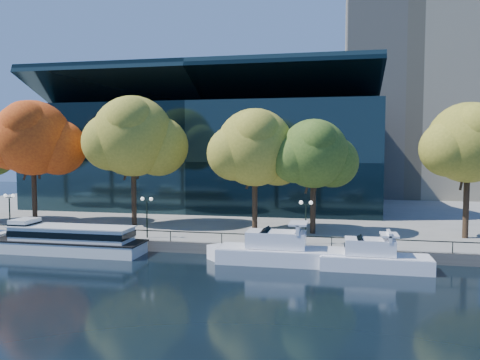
% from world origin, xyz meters
% --- Properties ---
extents(ground, '(160.00, 160.00, 0.00)m').
position_xyz_m(ground, '(0.00, 0.00, 0.00)').
color(ground, black).
rests_on(ground, ground).
extents(promenade, '(90.00, 67.08, 1.00)m').
position_xyz_m(promenade, '(0.00, 36.38, 0.50)').
color(promenade, slate).
rests_on(promenade, ground).
extents(railing, '(88.20, 0.08, 0.99)m').
position_xyz_m(railing, '(0.00, 3.25, 1.94)').
color(railing, black).
rests_on(railing, promenade).
extents(convention_building, '(50.00, 24.57, 21.43)m').
position_xyz_m(convention_building, '(-4.00, 31.79, 8.51)').
color(convention_building, black).
rests_on(convention_building, ground).
extents(office_tower, '(22.50, 22.50, 65.90)m').
position_xyz_m(office_tower, '(28.00, 55.00, 33.02)').
color(office_tower, gray).
rests_on(office_tower, ground).
extents(tour_boat, '(16.26, 3.63, 3.08)m').
position_xyz_m(tour_boat, '(-9.74, 0.83, 1.31)').
color(tour_boat, silver).
rests_on(tour_boat, ground).
extents(cruiser_near, '(12.32, 3.17, 3.57)m').
position_xyz_m(cruiser_near, '(10.42, 0.90, 1.11)').
color(cruiser_near, white).
rests_on(cruiser_near, ground).
extents(cruiser_far, '(9.82, 2.72, 3.21)m').
position_xyz_m(cruiser_far, '(18.06, 0.24, 1.02)').
color(cruiser_far, white).
rests_on(cruiser_far, ground).
extents(tree_1, '(10.92, 8.96, 14.36)m').
position_xyz_m(tree_1, '(-19.16, 10.23, 10.80)').
color(tree_1, black).
rests_on(tree_1, promenade).
extents(tree_2, '(11.42, 9.37, 14.72)m').
position_xyz_m(tree_2, '(-7.11, 11.24, 10.96)').
color(tree_2, black).
rests_on(tree_2, promenade).
extents(tree_3, '(10.31, 8.45, 13.01)m').
position_xyz_m(tree_3, '(7.03, 10.47, 9.71)').
color(tree_3, black).
rests_on(tree_3, promenade).
extents(tree_4, '(8.86, 7.27, 11.80)m').
position_xyz_m(tree_4, '(13.18, 10.04, 9.09)').
color(tree_4, black).
rests_on(tree_4, promenade).
extents(tree_5, '(9.78, 8.02, 13.26)m').
position_xyz_m(tree_5, '(28.01, 10.56, 10.18)').
color(tree_5, black).
rests_on(tree_5, promenade).
extents(lamp_0, '(1.26, 0.36, 4.03)m').
position_xyz_m(lamp_0, '(-18.21, 4.50, 3.98)').
color(lamp_0, black).
rests_on(lamp_0, promenade).
extents(lamp_1, '(1.26, 0.36, 4.03)m').
position_xyz_m(lamp_1, '(-2.88, 4.50, 3.98)').
color(lamp_1, black).
rests_on(lamp_1, promenade).
extents(lamp_2, '(1.26, 0.36, 4.03)m').
position_xyz_m(lamp_2, '(12.64, 4.50, 3.98)').
color(lamp_2, black).
rests_on(lamp_2, promenade).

